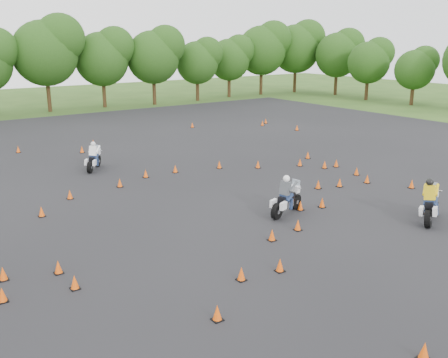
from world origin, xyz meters
name	(u,v)px	position (x,y,z in m)	size (l,w,h in m)	color
ground	(279,227)	(0.00, 0.00, 0.00)	(140.00, 140.00, 0.00)	#2D5119
asphalt_pad	(202,193)	(0.00, 6.00, 0.01)	(62.00, 62.00, 0.00)	black
treeline	(69,70)	(3.55, 35.54, 4.64)	(86.81, 32.44, 10.82)	#204313
traffic_cones	(205,191)	(-0.08, 5.53, 0.23)	(36.55, 32.98, 0.45)	#F1530A
rider_grey	(287,194)	(1.36, 1.06, 0.94)	(2.43, 0.75, 1.87)	#44484C
rider_yellow	(434,200)	(5.89, -3.33, 0.98)	(2.53, 0.78, 1.95)	gold
rider_white	(93,155)	(-2.76, 13.76, 0.89)	(2.29, 0.70, 1.77)	white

